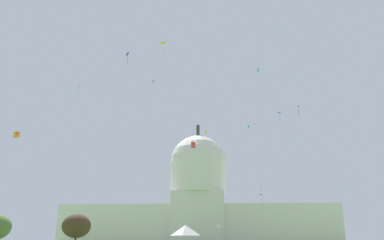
# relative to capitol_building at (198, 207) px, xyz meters

# --- Properties ---
(capitol_building) EXTENTS (141.36, 30.23, 65.72)m
(capitol_building) POSITION_rel_capitol_building_xyz_m (0.00, 0.00, 0.00)
(capitol_building) COLOR beige
(capitol_building) RESTS_ON ground_plane
(event_tent) EXTENTS (4.89, 5.36, 5.99)m
(event_tent) POSITION_rel_capitol_building_xyz_m (3.46, -130.25, -17.87)
(event_tent) COLOR white
(event_tent) RESTS_ON ground_plane
(tree_west_far) EXTENTS (9.82, 9.65, 10.51)m
(tree_west_far) POSITION_rel_capitol_building_xyz_m (-29.99, -99.32, -13.70)
(tree_west_far) COLOR #42301E
(tree_west_far) RESTS_ON ground_plane
(kite_orange_high) EXTENTS (0.78, 0.74, 4.76)m
(kite_orange_high) POSITION_rel_capitol_building_xyz_m (-12.31, -80.99, 37.28)
(kite_orange_high) COLOR orange
(kite_lime_high) EXTENTS (1.29, 1.30, 2.03)m
(kite_lime_high) POSITION_rel_capitol_building_xyz_m (-29.55, -106.89, 25.37)
(kite_lime_high) COLOR #8CD133
(kite_cyan_high) EXTENTS (0.93, 1.24, 2.68)m
(kite_cyan_high) POSITION_rel_capitol_building_xyz_m (23.35, -100.22, 32.51)
(kite_cyan_high) COLOR #33BCDB
(kite_gold_high) EXTENTS (1.61, 0.90, 2.11)m
(kite_gold_high) POSITION_rel_capitol_building_xyz_m (-1.98, -129.98, 25.97)
(kite_gold_high) COLOR gold
(kite_violet_high) EXTENTS (0.89, 0.59, 3.43)m
(kite_violet_high) POSITION_rel_capitol_building_xyz_m (-10.52, -129.70, 24.06)
(kite_violet_high) COLOR purple
(kite_red_low) EXTENTS (0.82, 0.78, 0.96)m
(kite_red_low) POSITION_rel_capitol_building_xyz_m (6.31, -150.84, -3.12)
(kite_red_low) COLOR red
(kite_yellow_high) EXTENTS (1.19, 1.25, 1.23)m
(kite_yellow_high) POSITION_rel_capitol_building_xyz_m (4.86, -21.32, 34.64)
(kite_yellow_high) COLOR yellow
(kite_pink_mid) EXTENTS (0.75, 1.08, 3.68)m
(kite_pink_mid) POSITION_rel_capitol_building_xyz_m (30.35, -28.10, 7.32)
(kite_pink_mid) COLOR pink
(kite_blue_high) EXTENTS (1.40, 1.03, 3.60)m
(kite_blue_high) POSITION_rel_capitol_building_xyz_m (35.67, -59.83, 31.62)
(kite_blue_high) COLOR blue
(kite_magenta_mid) EXTENTS (1.54, 1.08, 3.85)m
(kite_magenta_mid) POSITION_rel_capitol_building_xyz_m (27.74, -51.81, -0.10)
(kite_magenta_mid) COLOR #D1339E
(kite_black_high) EXTENTS (0.68, 1.32, 3.54)m
(kite_black_high) POSITION_rel_capitol_building_xyz_m (39.15, -77.86, 27.57)
(kite_black_high) COLOR black
(kite_white_low) EXTENTS (1.59, 1.60, 3.29)m
(kite_white_low) POSITION_rel_capitol_building_xyz_m (10.27, -41.36, -11.73)
(kite_white_low) COLOR white
(kite_turquoise_high) EXTENTS (0.54, 0.71, 1.09)m
(kite_turquoise_high) POSITION_rel_capitol_building_xyz_m (23.41, -55.25, 27.68)
(kite_turquoise_high) COLOR teal
(kite_orange_mid) EXTENTS (1.21, 1.18, 1.19)m
(kite_orange_mid) POSITION_rel_capitol_building_xyz_m (-29.10, -140.70, 1.99)
(kite_orange_mid) COLOR orange
(kite_lime_mid) EXTENTS (0.57, 0.85, 4.31)m
(kite_lime_mid) POSITION_rel_capitol_building_xyz_m (11.02, -94.94, 5.99)
(kite_lime_mid) COLOR #8CD133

